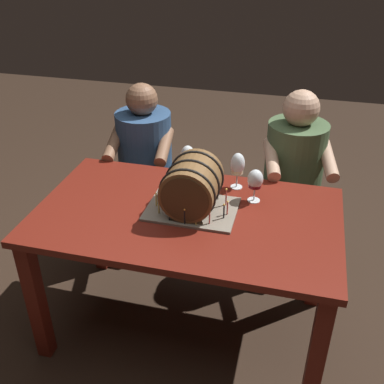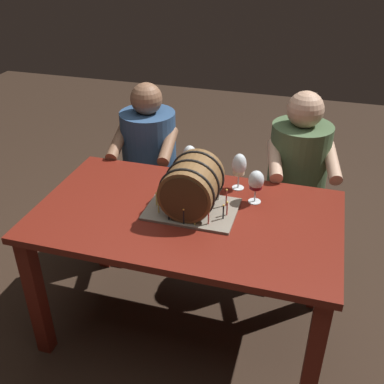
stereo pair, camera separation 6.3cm
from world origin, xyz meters
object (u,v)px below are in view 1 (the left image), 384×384
at_px(barrel_cake, 192,187).
at_px(wine_glass_red, 255,180).
at_px(wine_glass_empty, 188,157).
at_px(wine_glass_white, 238,165).
at_px(person_seated_right, 291,190).
at_px(person_seated_left, 146,175).
at_px(dining_table, 187,232).

height_order(barrel_cake, wine_glass_red, barrel_cake).
relative_size(wine_glass_empty, wine_glass_white, 0.98).
distance_m(wine_glass_empty, wine_glass_white, 0.27).
height_order(wine_glass_red, person_seated_right, person_seated_right).
height_order(wine_glass_empty, wine_glass_red, wine_glass_empty).
xyz_separation_m(barrel_cake, wine_glass_white, (0.17, 0.27, 0.00)).
height_order(wine_glass_white, person_seated_left, person_seated_left).
height_order(wine_glass_white, person_seated_right, person_seated_right).
relative_size(dining_table, barrel_cake, 3.39).
xyz_separation_m(wine_glass_empty, wine_glass_red, (0.37, -0.14, -0.01)).
distance_m(person_seated_left, person_seated_right, 0.92).
xyz_separation_m(wine_glass_white, person_seated_left, (-0.65, 0.40, -0.35)).
distance_m(wine_glass_white, person_seated_right, 0.59).
height_order(dining_table, barrel_cake, barrel_cake).
height_order(wine_glass_white, wine_glass_red, wine_glass_white).
relative_size(wine_glass_white, person_seated_left, 0.17).
bearing_deg(person_seated_left, wine_glass_empty, -44.58).
xyz_separation_m(barrel_cake, person_seated_right, (0.44, 0.67, -0.34)).
bearing_deg(wine_glass_empty, person_seated_right, 34.69).
bearing_deg(barrel_cake, dining_table, -120.55).
distance_m(dining_table, wine_glass_empty, 0.41).
distance_m(wine_glass_empty, wine_glass_red, 0.40).
bearing_deg(person_seated_left, wine_glass_white, -31.91).
distance_m(barrel_cake, wine_glass_white, 0.32).
relative_size(barrel_cake, wine_glass_red, 2.49).
xyz_separation_m(wine_glass_empty, person_seated_right, (0.54, 0.37, -0.34)).
height_order(barrel_cake, person_seated_left, person_seated_left).
bearing_deg(wine_glass_white, dining_table, -122.23).
height_order(dining_table, person_seated_right, person_seated_right).
bearing_deg(wine_glass_empty, wine_glass_white, -6.14).
relative_size(wine_glass_empty, wine_glass_red, 1.12).
bearing_deg(person_seated_right, dining_table, -123.36).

